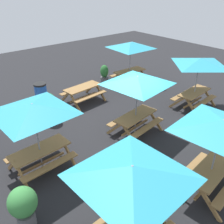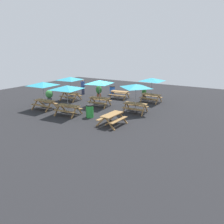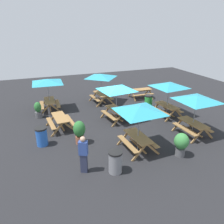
# 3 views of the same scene
# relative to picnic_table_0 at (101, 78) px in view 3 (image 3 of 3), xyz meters

# --- Properties ---
(ground_plane) EXTENTS (29.40, 29.40, 0.00)m
(ground_plane) POSITION_rel_picnic_table_0_xyz_m (-3.79, 0.29, -1.99)
(ground_plane) COLOR #232326
(ground_plane) RESTS_ON ground
(picnic_table_0) EXTENTS (2.17, 2.17, 2.34)m
(picnic_table_0) POSITION_rel_picnic_table_0_xyz_m (0.00, 0.00, 0.00)
(picnic_table_0) COLOR olive
(picnic_table_0) RESTS_ON ground
(picnic_table_1) EXTENTS (2.80, 2.80, 2.34)m
(picnic_table_1) POSITION_rel_picnic_table_0_xyz_m (-3.57, 0.17, 0.00)
(picnic_table_1) COLOR olive
(picnic_table_1) RESTS_ON ground
(picnic_table_2) EXTENTS (1.60, 1.86, 0.81)m
(picnic_table_2) POSITION_rel_picnic_table_0_xyz_m (-0.06, -3.43, -1.43)
(picnic_table_2) COLOR olive
(picnic_table_2) RESTS_ON ground
(picnic_table_3) EXTENTS (2.83, 2.83, 2.34)m
(picnic_table_3) POSITION_rel_picnic_table_0_xyz_m (-0.26, 3.97, 0.00)
(picnic_table_3) COLOR olive
(picnic_table_3) RESTS_ON ground
(picnic_table_4) EXTENTS (2.82, 2.82, 2.34)m
(picnic_table_4) POSITION_rel_picnic_table_0_xyz_m (-7.28, 0.52, 0.00)
(picnic_table_4) COLOR olive
(picnic_table_4) RESTS_ON ground
(picnic_table_5) EXTENTS (2.83, 2.83, 2.34)m
(picnic_table_5) POSITION_rel_picnic_table_0_xyz_m (-6.95, -3.05, 0.00)
(picnic_table_5) COLOR olive
(picnic_table_5) RESTS_ON ground
(picnic_table_6) EXTENTS (2.81, 2.81, 2.34)m
(picnic_table_6) POSITION_rel_picnic_table_0_xyz_m (-4.11, -3.28, 0.00)
(picnic_table_6) COLOR olive
(picnic_table_6) RESTS_ON ground
(picnic_table_7) EXTENTS (1.91, 1.66, 0.81)m
(picnic_table_7) POSITION_rel_picnic_table_0_xyz_m (-3.57, 3.71, -1.43)
(picnic_table_7) COLOR olive
(picnic_table_7) RESTS_ON ground
(trash_bin_green) EXTENTS (0.59, 0.59, 0.98)m
(trash_bin_green) POSITION_rel_picnic_table_0_xyz_m (-2.34, -2.88, -1.49)
(trash_bin_green) COLOR green
(trash_bin_green) RESTS_ON ground
(trash_bin_gray) EXTENTS (0.59, 0.59, 0.98)m
(trash_bin_gray) POSITION_rel_picnic_table_0_xyz_m (-8.53, 2.20, -1.49)
(trash_bin_gray) COLOR gray
(trash_bin_gray) RESTS_ON ground
(trash_bin_blue) EXTENTS (0.59, 0.59, 0.98)m
(trash_bin_blue) POSITION_rel_picnic_table_0_xyz_m (-5.15, 4.89, -1.49)
(trash_bin_blue) COLOR blue
(trash_bin_blue) RESTS_ON ground
(potted_plant_0) EXTENTS (0.62, 0.62, 1.26)m
(potted_plant_0) POSITION_rel_picnic_table_0_xyz_m (-5.65, 3.04, -1.28)
(potted_plant_0) COLOR #935138
(potted_plant_0) RESTS_ON ground
(potted_plant_1) EXTENTS (0.45, 0.45, 1.09)m
(potted_plant_1) POSITION_rel_picnic_table_0_xyz_m (-1.37, 4.83, -1.44)
(potted_plant_1) COLOR #59595B
(potted_plant_1) RESTS_ON ground
(potted_plant_2) EXTENTS (0.68, 0.68, 1.16)m
(potted_plant_2) POSITION_rel_picnic_table_0_xyz_m (-8.48, -1.10, -1.31)
(potted_plant_2) COLOR #59595B
(potted_plant_2) RESTS_ON ground
(person_standing) EXTENTS (0.36, 0.42, 1.67)m
(person_standing) POSITION_rel_picnic_table_0_xyz_m (-8.06, 3.42, -1.10)
(person_standing) COLOR #2D334C
(person_standing) RESTS_ON ground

